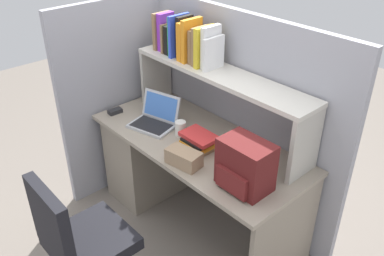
{
  "coord_description": "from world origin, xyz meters",
  "views": [
    {
      "loc": [
        1.75,
        -1.63,
        2.25
      ],
      "look_at": [
        0.0,
        -0.05,
        0.85
      ],
      "focal_mm": 38.82,
      "sensor_mm": 36.0,
      "label": 1
    }
  ],
  "objects_px": {
    "computer_mouse": "(115,111)",
    "office_chair": "(84,253)",
    "backpack": "(245,166)",
    "tissue_box": "(184,158)",
    "laptop": "(155,119)",
    "paper_cup": "(181,129)"
  },
  "relations": [
    {
      "from": "laptop",
      "to": "tissue_box",
      "type": "distance_m",
      "value": 0.54
    },
    {
      "from": "laptop",
      "to": "tissue_box",
      "type": "relative_size",
      "value": 1.67
    },
    {
      "from": "computer_mouse",
      "to": "paper_cup",
      "type": "height_order",
      "value": "paper_cup"
    },
    {
      "from": "laptop",
      "to": "backpack",
      "type": "bearing_deg",
      "value": -3.78
    },
    {
      "from": "computer_mouse",
      "to": "paper_cup",
      "type": "bearing_deg",
      "value": 19.03
    },
    {
      "from": "computer_mouse",
      "to": "office_chair",
      "type": "distance_m",
      "value": 1.14
    },
    {
      "from": "paper_cup",
      "to": "computer_mouse",
      "type": "bearing_deg",
      "value": -164.74
    },
    {
      "from": "tissue_box",
      "to": "backpack",
      "type": "bearing_deg",
      "value": 6.71
    },
    {
      "from": "backpack",
      "to": "office_chair",
      "type": "bearing_deg",
      "value": -120.3
    },
    {
      "from": "laptop",
      "to": "computer_mouse",
      "type": "relative_size",
      "value": 3.53
    },
    {
      "from": "laptop",
      "to": "paper_cup",
      "type": "height_order",
      "value": "laptop"
    },
    {
      "from": "computer_mouse",
      "to": "paper_cup",
      "type": "xyz_separation_m",
      "value": [
        0.58,
        0.16,
        0.04
      ]
    },
    {
      "from": "backpack",
      "to": "tissue_box",
      "type": "bearing_deg",
      "value": -163.94
    },
    {
      "from": "office_chair",
      "to": "tissue_box",
      "type": "bearing_deg",
      "value": -95.92
    },
    {
      "from": "backpack",
      "to": "paper_cup",
      "type": "relative_size",
      "value": 2.76
    },
    {
      "from": "tissue_box",
      "to": "office_chair",
      "type": "distance_m",
      "value": 0.81
    },
    {
      "from": "computer_mouse",
      "to": "office_chair",
      "type": "xyz_separation_m",
      "value": [
        0.77,
        -0.76,
        -0.35
      ]
    },
    {
      "from": "paper_cup",
      "to": "backpack",
      "type": "bearing_deg",
      "value": -8.32
    },
    {
      "from": "backpack",
      "to": "office_chair",
      "type": "height_order",
      "value": "backpack"
    },
    {
      "from": "computer_mouse",
      "to": "tissue_box",
      "type": "relative_size",
      "value": 0.47
    },
    {
      "from": "laptop",
      "to": "computer_mouse",
      "type": "bearing_deg",
      "value": -160.86
    },
    {
      "from": "paper_cup",
      "to": "office_chair",
      "type": "xyz_separation_m",
      "value": [
        0.19,
        -0.92,
        -0.39
      ]
    }
  ]
}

